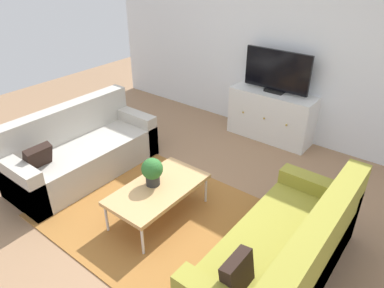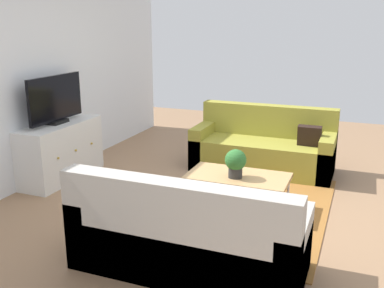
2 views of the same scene
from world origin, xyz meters
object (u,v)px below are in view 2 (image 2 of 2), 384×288
Objects in this scene: potted_plant at (236,162)px; tv_console at (61,151)px; coffee_table at (238,178)px; flat_screen_tv at (56,100)px; couch_left_side at (186,240)px; couch_right_side at (264,149)px.

potted_plant is 0.25× the size of tv_console.
coffee_table is 2.41m from tv_console.
flat_screen_tv reaches higher than coffee_table.
tv_console is (0.17, 2.40, -0.19)m from potted_plant.
flat_screen_tv reaches higher than tv_console.
couch_left_side and couch_right_side have the same top height.
tv_console reaches higher than potted_plant.
couch_right_side is at bearing 1.30° from coffee_table.
couch_left_side is 6.09× the size of potted_plant.
flat_screen_tv is (-0.00, 0.02, 0.68)m from tv_console.
couch_left_side is 2.87m from couch_right_side.
potted_plant reaches higher than coffee_table.
coffee_table is 0.87× the size of tv_console.
potted_plant is at bearing -1.01° from couch_left_side.
tv_console is 1.28× the size of flat_screen_tv.
couch_left_side is at bearing -122.05° from flat_screen_tv.
couch_right_side is 1.93× the size of flat_screen_tv.
coffee_table is at bearing -92.14° from tv_console.
couch_right_side is 2.74m from tv_console.
tv_console reaches higher than coffee_table.
couch_right_side reaches higher than potted_plant.
potted_plant is (-1.54, -0.02, 0.27)m from couch_right_side.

